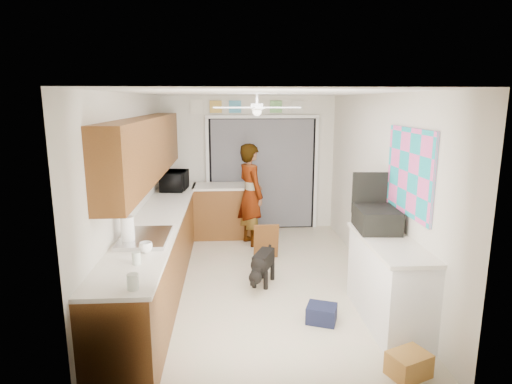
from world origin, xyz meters
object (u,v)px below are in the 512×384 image
object	(u,v)px
microwave	(175,181)
paper_towel_roll	(128,230)
man	(251,195)
suitcase	(376,219)
dog	(264,266)
navy_crate	(322,314)
cup	(146,247)
cardboard_box	(409,364)

from	to	relation	value
microwave	paper_towel_roll	xyz separation A→B (m)	(-0.15, -2.76, -0.01)
man	suitcase	bearing A→B (deg)	-174.28
suitcase	dog	distance (m)	1.64
microwave	man	distance (m)	1.30
man	dog	size ratio (longest dim) A/B	2.72
paper_towel_roll	dog	size ratio (longest dim) A/B	0.47
navy_crate	dog	world-z (taller)	dog
cup	suitcase	distance (m)	2.60
suitcase	navy_crate	xyz separation A→B (m)	(-0.69, -0.37, -0.97)
cardboard_box	navy_crate	distance (m)	1.14
man	paper_towel_roll	bearing A→B (deg)	128.16
paper_towel_roll	navy_crate	world-z (taller)	paper_towel_roll
cup	suitcase	world-z (taller)	suitcase
paper_towel_roll	cardboard_box	world-z (taller)	paper_towel_roll
microwave	suitcase	distance (m)	3.57
suitcase	cardboard_box	world-z (taller)	suitcase
suitcase	cardboard_box	distance (m)	1.67
cup	navy_crate	size ratio (longest dim) A/B	0.41
suitcase	man	xyz separation A→B (m)	(-1.34, 2.35, -0.21)
cardboard_box	suitcase	bearing A→B (deg)	84.92
cup	navy_crate	distance (m)	2.05
dog	cup	bearing A→B (deg)	-113.01
paper_towel_roll	microwave	bearing A→B (deg)	86.92
suitcase	man	distance (m)	2.71
paper_towel_roll	man	xyz separation A→B (m)	(1.42, 2.68, -0.23)
paper_towel_roll	cardboard_box	distance (m)	2.99
microwave	cardboard_box	bearing A→B (deg)	-141.38
cardboard_box	navy_crate	bearing A→B (deg)	119.99
suitcase	navy_crate	world-z (taller)	suitcase
dog	cardboard_box	bearing A→B (deg)	-39.20
dog	man	bearing A→B (deg)	114.73
suitcase	dog	world-z (taller)	suitcase
paper_towel_roll	cardboard_box	bearing A→B (deg)	-21.40
cardboard_box	dog	xyz separation A→B (m)	(-1.13, 2.05, 0.14)
cup	cardboard_box	size ratio (longest dim) A/B	0.37
suitcase	navy_crate	distance (m)	1.25
paper_towel_roll	navy_crate	xyz separation A→B (m)	(2.06, -0.04, -0.99)
cardboard_box	dog	world-z (taller)	dog
suitcase	cardboard_box	size ratio (longest dim) A/B	1.71
microwave	navy_crate	world-z (taller)	microwave
man	cup	bearing A→B (deg)	134.08
microwave	suitcase	size ratio (longest dim) A/B	0.96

